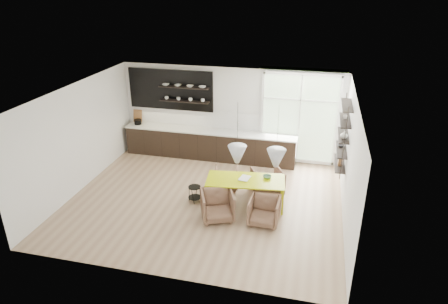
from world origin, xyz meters
TOP-DOWN VIEW (x-y plane):
  - room at (0.58, 1.10)m, footprint 7.02×6.01m
  - kitchen_run at (-0.70, 2.69)m, footprint 5.54×0.69m
  - right_shelving at (3.36, 1.17)m, footprint 0.26×1.22m
  - dining_table at (1.06, 0.06)m, footprint 2.06×1.12m
  - armchair_back_left at (0.38, 0.83)m, footprint 0.75×0.76m
  - armchair_back_right at (1.53, 0.79)m, footprint 1.03×1.04m
  - armchair_front_left at (0.53, -0.73)m, footprint 1.00×1.01m
  - armchair_front_right at (1.66, -0.66)m, footprint 0.72×0.74m
  - wire_stool at (-0.24, -0.10)m, footprint 0.34×0.34m
  - table_book at (0.91, 0.12)m, footprint 0.30×0.37m
  - table_bowl at (1.58, 0.28)m, footprint 0.24×0.24m

SIDE VIEW (x-z plane):
  - wire_stool at x=-0.24m, z-range 0.06..0.50m
  - armchair_back_left at x=0.38m, z-range 0.00..0.59m
  - armchair_front_right at x=1.66m, z-range 0.00..0.66m
  - armchair_back_right at x=1.53m, z-range 0.00..0.71m
  - armchair_front_left at x=0.53m, z-range 0.00..0.71m
  - kitchen_run at x=-0.70m, z-range -0.78..1.97m
  - dining_table at x=1.06m, z-range 0.31..1.03m
  - table_book at x=0.91m, z-range 0.72..0.75m
  - table_bowl at x=1.58m, z-range 0.72..0.78m
  - room at x=0.58m, z-range 0.00..2.92m
  - right_shelving at x=3.36m, z-range 0.70..2.60m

